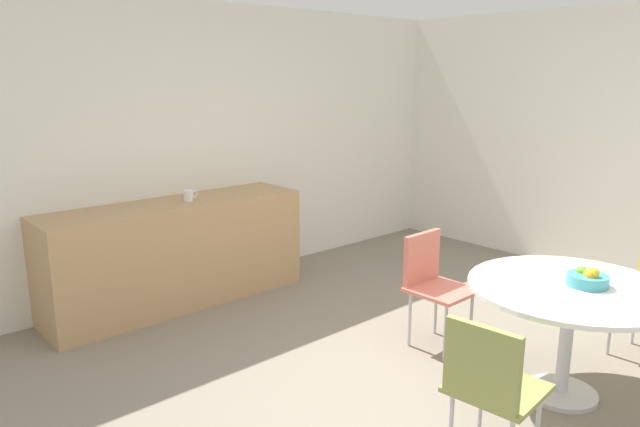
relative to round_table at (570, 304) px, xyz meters
The scene contains 8 objects.
ground_plane 0.83m from the round_table, 143.48° to the left, with size 6.00×6.00×0.00m, color gray.
wall_back 3.44m from the round_table, 97.76° to the left, with size 6.00×0.10×2.60m, color white.
counter_block 3.16m from the round_table, 108.66° to the left, with size 2.26×0.60×0.90m, color tan.
round_table is the anchor object (origin of this frame).
chair_olive 1.03m from the round_table, behind, with size 0.46×0.46×0.83m.
chair_coral 1.03m from the round_table, 90.71° to the left, with size 0.43×0.43×0.83m.
fruit_bowl 0.19m from the round_table, 46.78° to the right, with size 0.24×0.24×0.13m.
mug_white 3.10m from the round_table, 106.69° to the left, with size 0.13×0.08×0.09m.
Camera 1 is at (-2.88, -1.81, 1.95)m, focal length 33.04 mm.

